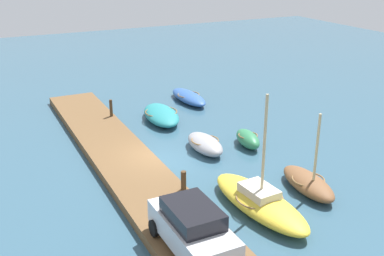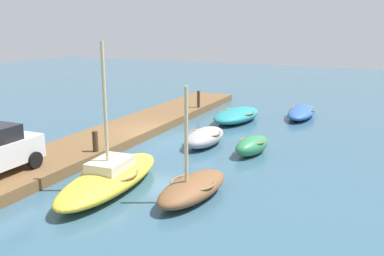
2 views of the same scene
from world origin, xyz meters
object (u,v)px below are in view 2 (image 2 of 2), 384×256
mooring_post_mid_west (95,141)px  rowboat_blue (302,112)px  motorboat_teal (237,115)px  rowboat_brown (193,187)px  dinghy_green (252,145)px  mooring_post_west (199,99)px  rowboat_grey (205,137)px  sailboat_yellow (110,177)px

mooring_post_mid_west → rowboat_blue: bearing=153.3°
motorboat_teal → rowboat_brown: bearing=19.8°
dinghy_green → motorboat_teal: dinghy_green is taller
mooring_post_west → rowboat_brown: bearing=23.2°
rowboat_grey → mooring_post_mid_west: bearing=-36.4°
dinghy_green → motorboat_teal: 6.57m
motorboat_teal → mooring_post_mid_west: size_ratio=5.21×
rowboat_brown → mooring_post_mid_west: bearing=-102.3°
rowboat_blue → dinghy_green: 8.80m
rowboat_grey → rowboat_brown: 6.43m
dinghy_green → motorboat_teal: size_ratio=0.56×
dinghy_green → rowboat_grey: bearing=-88.5°
motorboat_teal → mooring_post_mid_west: mooring_post_mid_west is taller
rowboat_brown → motorboat_teal: bearing=-161.5°
sailboat_yellow → motorboat_teal: sailboat_yellow is taller
dinghy_green → sailboat_yellow: size_ratio=0.44×
rowboat_blue → rowboat_grey: (8.36, -3.04, 0.07)m
rowboat_grey → mooring_post_mid_west: (4.19, -3.27, 0.46)m
rowboat_blue → dinghy_green: dinghy_green is taller
rowboat_brown → motorboat_teal: size_ratio=0.83×
rowboat_grey → mooring_post_west: 7.37m
motorboat_teal → mooring_post_west: bearing=-101.4°
sailboat_yellow → mooring_post_mid_west: size_ratio=6.64×
sailboat_yellow → rowboat_grey: bearing=168.8°
mooring_post_west → dinghy_green: bearing=39.5°
mooring_post_west → mooring_post_mid_west: mooring_post_west is taller
sailboat_yellow → mooring_post_west: sailboat_yellow is taller
rowboat_grey → sailboat_yellow: (6.55, -0.84, 0.04)m
rowboat_grey → motorboat_teal: size_ratio=0.69×
rowboat_grey → mooring_post_mid_west: 5.34m
rowboat_blue → rowboat_grey: bearing=-20.5°
rowboat_grey → rowboat_brown: rowboat_brown is taller
rowboat_blue → dinghy_green: bearing=-4.1°
dinghy_green → rowboat_brown: (5.64, -0.34, -0.02)m
rowboat_brown → motorboat_teal: (-11.59, -2.44, -0.00)m
motorboat_teal → mooring_post_west: (-1.05, -2.99, 0.58)m
dinghy_green → sailboat_yellow: 6.98m
dinghy_green → rowboat_grey: size_ratio=0.81×
dinghy_green → rowboat_brown: size_ratio=0.67×
rowboat_blue → rowboat_brown: bearing=-4.1°
dinghy_green → rowboat_brown: bearing=7.6°
sailboat_yellow → mooring_post_west: 13.36m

